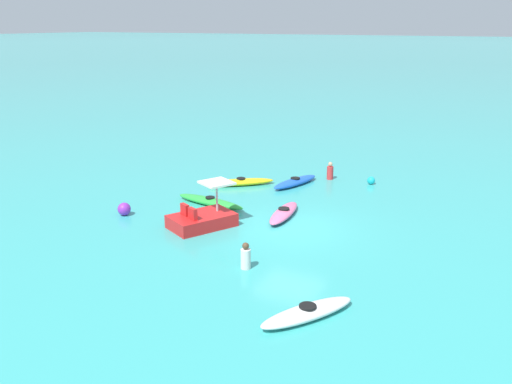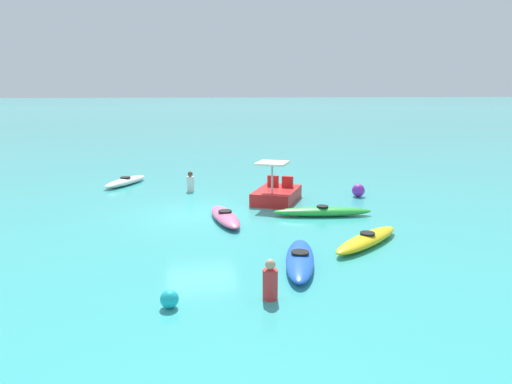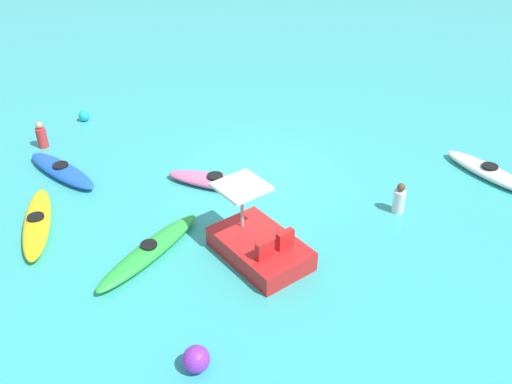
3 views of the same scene
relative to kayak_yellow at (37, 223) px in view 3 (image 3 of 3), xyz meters
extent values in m
plane|color=#38ADA8|center=(-4.19, -4.55, -0.16)|extent=(600.00, 600.00, 0.00)
ellipsoid|color=yellow|center=(0.00, 0.00, 0.00)|extent=(2.56, 2.87, 0.32)
cylinder|color=black|center=(0.00, 0.00, 0.18)|extent=(0.60, 0.60, 0.05)
ellipsoid|color=blue|center=(1.26, -2.28, 0.00)|extent=(3.12, 1.44, 0.32)
cylinder|color=black|center=(1.26, -2.28, 0.18)|extent=(0.54, 0.54, 0.05)
ellipsoid|color=pink|center=(-3.12, -3.74, 0.00)|extent=(2.97, 1.09, 0.32)
cylinder|color=black|center=(-3.12, -3.74, 0.18)|extent=(0.51, 0.51, 0.05)
ellipsoid|color=white|center=(-10.09, -7.74, 0.00)|extent=(2.92, 2.10, 0.32)
cylinder|color=black|center=(-10.09, -7.74, 0.18)|extent=(0.64, 0.64, 0.05)
ellipsoid|color=green|center=(-3.25, -0.33, 0.00)|extent=(1.02, 3.50, 0.32)
cylinder|color=black|center=(-3.25, -0.33, 0.18)|extent=(0.45, 0.45, 0.05)
cube|color=red|center=(-5.63, -1.47, 0.09)|extent=(2.82, 2.41, 0.50)
cube|color=red|center=(-5.99, -0.96, 0.56)|extent=(0.34, 0.47, 0.44)
cube|color=red|center=(-6.26, -1.49, 0.56)|extent=(0.34, 0.47, 0.44)
cylinder|color=#B2B2B7|center=(-5.01, -1.78, 0.89)|extent=(0.08, 0.08, 1.10)
cube|color=silver|center=(-5.01, -1.78, 1.48)|extent=(1.47, 1.47, 0.08)
sphere|color=purple|center=(-5.99, 2.05, 0.10)|extent=(0.53, 0.53, 0.53)
sphere|color=#19B7C6|center=(3.13, -5.46, 0.03)|extent=(0.38, 0.38, 0.38)
cylinder|color=silver|center=(-8.14, -4.78, 0.16)|extent=(0.35, 0.35, 0.65)
sphere|color=brown|center=(-8.14, -4.78, 0.61)|extent=(0.22, 0.22, 0.22)
cylinder|color=red|center=(3.04, -3.38, 0.16)|extent=(0.45, 0.45, 0.65)
sphere|color=tan|center=(3.04, -3.38, 0.61)|extent=(0.22, 0.22, 0.22)
camera|label=1|loc=(-22.42, -12.76, 7.39)|focal=39.27mm
camera|label=2|loc=(12.06, -5.12, 4.12)|focal=32.94mm
camera|label=3|loc=(-10.08, 7.87, 8.46)|focal=39.06mm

